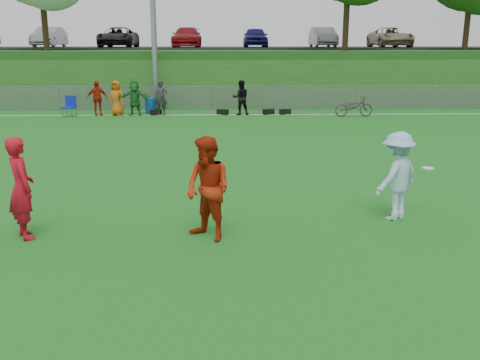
{
  "coord_description": "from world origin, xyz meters",
  "views": [
    {
      "loc": [
        0.69,
        -8.53,
        3.56
      ],
      "look_at": [
        0.95,
        0.5,
        1.21
      ],
      "focal_mm": 40.0,
      "sensor_mm": 36.0,
      "label": 1
    }
  ],
  "objects_px": {
    "player_red_left": "(21,188)",
    "bicycle": "(354,106)",
    "frisbee": "(428,168)",
    "recycling_bin": "(151,106)",
    "player_red_center": "(208,189)",
    "player_blue": "(397,176)"
  },
  "relations": [
    {
      "from": "recycling_bin",
      "to": "player_red_left",
      "type": "bearing_deg",
      "value": -90.13
    },
    {
      "from": "player_red_center",
      "to": "bicycle",
      "type": "xyz_separation_m",
      "value": [
        6.58,
        16.39,
        -0.47
      ]
    },
    {
      "from": "player_red_left",
      "to": "bicycle",
      "type": "distance_m",
      "value": 19.06
    },
    {
      "from": "frisbee",
      "to": "bicycle",
      "type": "xyz_separation_m",
      "value": [
        2.06,
        15.08,
        -0.52
      ]
    },
    {
      "from": "player_red_left",
      "to": "player_red_center",
      "type": "height_order",
      "value": "player_red_center"
    },
    {
      "from": "frisbee",
      "to": "bicycle",
      "type": "distance_m",
      "value": 15.23
    },
    {
      "from": "frisbee",
      "to": "recycling_bin",
      "type": "relative_size",
      "value": 0.3
    },
    {
      "from": "player_red_left",
      "to": "recycling_bin",
      "type": "distance_m",
      "value": 17.41
    },
    {
      "from": "frisbee",
      "to": "bicycle",
      "type": "bearing_deg",
      "value": 82.22
    },
    {
      "from": "recycling_bin",
      "to": "bicycle",
      "type": "relative_size",
      "value": 0.43
    },
    {
      "from": "player_red_left",
      "to": "recycling_bin",
      "type": "xyz_separation_m",
      "value": [
        0.04,
        17.4,
        -0.56
      ]
    },
    {
      "from": "player_red_left",
      "to": "player_blue",
      "type": "xyz_separation_m",
      "value": [
        7.21,
        0.86,
        -0.05
      ]
    },
    {
      "from": "recycling_bin",
      "to": "frisbee",
      "type": "bearing_deg",
      "value": -64.08
    },
    {
      "from": "bicycle",
      "to": "player_red_center",
      "type": "bearing_deg",
      "value": 154.16
    },
    {
      "from": "player_blue",
      "to": "recycling_bin",
      "type": "xyz_separation_m",
      "value": [
        -7.18,
        16.54,
        -0.51
      ]
    },
    {
      "from": "player_blue",
      "to": "player_red_left",
      "type": "bearing_deg",
      "value": -31.11
    },
    {
      "from": "player_red_left",
      "to": "frisbee",
      "type": "distance_m",
      "value": 8.03
    },
    {
      "from": "player_red_center",
      "to": "bicycle",
      "type": "distance_m",
      "value": 17.67
    },
    {
      "from": "player_red_left",
      "to": "frisbee",
      "type": "relative_size",
      "value": 7.96
    },
    {
      "from": "player_red_center",
      "to": "recycling_bin",
      "type": "height_order",
      "value": "player_red_center"
    },
    {
      "from": "frisbee",
      "to": "recycling_bin",
      "type": "xyz_separation_m",
      "value": [
        -7.91,
        16.27,
        -0.61
      ]
    },
    {
      "from": "player_red_center",
      "to": "frisbee",
      "type": "relative_size",
      "value": 7.98
    }
  ]
}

